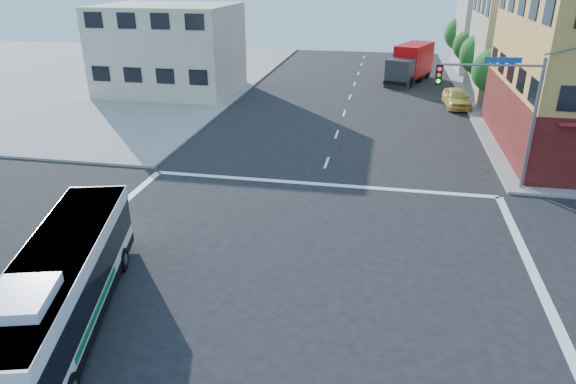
# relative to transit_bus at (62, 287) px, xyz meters

# --- Properties ---
(ground) EXTENTS (120.00, 120.00, 0.00)m
(ground) POSITION_rel_transit_bus_xyz_m (6.52, 4.32, -1.55)
(ground) COLOR black
(ground) RESTS_ON ground
(sidewalk_nw) EXTENTS (50.00, 50.00, 0.15)m
(sidewalk_nw) POSITION_rel_transit_bus_xyz_m (-28.48, 39.32, -1.47)
(sidewalk_nw) COLOR gray
(sidewalk_nw) RESTS_ON ground
(building_east_near) EXTENTS (12.06, 10.06, 9.00)m
(building_east_near) POSITION_rel_transit_bus_xyz_m (23.50, 38.30, 2.96)
(building_east_near) COLOR tan
(building_east_near) RESTS_ON ground
(building_east_far) EXTENTS (12.06, 10.06, 10.00)m
(building_east_far) POSITION_rel_transit_bus_xyz_m (23.50, 52.30, 3.46)
(building_east_far) COLOR #A5A5A0
(building_east_far) RESTS_ON ground
(building_west) EXTENTS (12.06, 10.06, 8.00)m
(building_west) POSITION_rel_transit_bus_xyz_m (-10.50, 34.30, 2.46)
(building_west) COLOR beige
(building_west) RESTS_ON ground
(signal_mast_ne) EXTENTS (7.91, 1.13, 8.07)m
(signal_mast_ne) POSITION_rel_transit_bus_xyz_m (15.60, 14.94, 3.43)
(signal_mast_ne) COLOR slate
(signal_mast_ne) RESTS_ON ground
(street_tree_a) EXTENTS (3.60, 3.60, 5.53)m
(street_tree_a) POSITION_rel_transit_bus_xyz_m (18.42, 32.24, 2.04)
(street_tree_a) COLOR #382114
(street_tree_a) RESTS_ON ground
(street_tree_b) EXTENTS (3.80, 3.80, 5.79)m
(street_tree_b) POSITION_rel_transit_bus_xyz_m (18.42, 40.24, 2.21)
(street_tree_b) COLOR #382114
(street_tree_b) RESTS_ON ground
(street_tree_c) EXTENTS (3.40, 3.40, 5.29)m
(street_tree_c) POSITION_rel_transit_bus_xyz_m (18.42, 48.24, 1.91)
(street_tree_c) COLOR #382114
(street_tree_c) RESTS_ON ground
(street_tree_d) EXTENTS (4.00, 4.00, 6.03)m
(street_tree_d) POSITION_rel_transit_bus_xyz_m (18.42, 56.24, 2.33)
(street_tree_d) COLOR #382114
(street_tree_d) RESTS_ON ground
(transit_bus) EXTENTS (5.09, 10.90, 3.16)m
(transit_bus) POSITION_rel_transit_bus_xyz_m (0.00, 0.00, 0.00)
(transit_bus) COLOR black
(transit_bus) RESTS_ON ground
(box_truck) EXTENTS (5.17, 8.69, 3.77)m
(box_truck) POSITION_rel_transit_bus_xyz_m (12.05, 43.59, 0.28)
(box_truck) COLOR #29292F
(box_truck) RESTS_ON ground
(parked_car) EXTENTS (2.29, 4.89, 1.62)m
(parked_car) POSITION_rel_transit_bus_xyz_m (15.78, 33.17, -0.74)
(parked_car) COLOR #E0C34D
(parked_car) RESTS_ON ground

